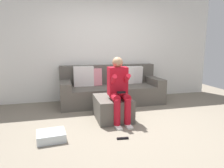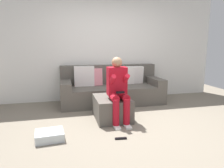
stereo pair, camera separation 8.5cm
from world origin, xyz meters
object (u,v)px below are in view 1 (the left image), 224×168
(ottoman, at_px, (112,108))
(person_seated, at_px, (119,87))
(couch_sectional, at_px, (110,89))
(remote_near_ottoman, at_px, (123,138))
(storage_bin, at_px, (51,136))

(ottoman, xyz_separation_m, person_seated, (0.07, -0.19, 0.43))
(couch_sectional, relative_size, remote_near_ottoman, 13.59)
(person_seated, relative_size, storage_bin, 2.90)
(storage_bin, distance_m, remote_near_ottoman, 1.06)
(couch_sectional, height_order, remote_near_ottoman, couch_sectional)
(couch_sectional, xyz_separation_m, person_seated, (-0.18, -1.31, 0.31))
(couch_sectional, xyz_separation_m, storage_bin, (-1.35, -1.78, -0.27))
(person_seated, height_order, storage_bin, person_seated)
(ottoman, distance_m, person_seated, 0.48)
(person_seated, distance_m, storage_bin, 1.39)
(storage_bin, height_order, remote_near_ottoman, storage_bin)
(couch_sectional, height_order, person_seated, person_seated)
(storage_bin, relative_size, remote_near_ottoman, 2.29)
(ottoman, xyz_separation_m, remote_near_ottoman, (-0.08, -0.89, -0.20))
(couch_sectional, height_order, ottoman, couch_sectional)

